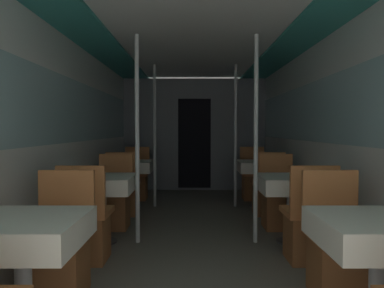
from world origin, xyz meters
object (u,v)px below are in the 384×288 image
object	(u,v)px
dining_table_left_2	(130,168)
support_pole_left_2	(154,136)
chair_left_far_1	(113,204)
support_pole_left_1	(137,139)
chair_left_near_1	(86,230)
chair_right_near_1	(307,230)
support_pole_right_1	(255,139)
dining_table_right_1	(291,186)
chair_right_near_2	(266,194)
chair_right_far_0	(337,256)
dining_table_right_0	(378,236)
dining_table_left_1	(101,186)
chair_right_far_1	(278,204)
dining_table_left_0	(22,236)
chair_right_far_2	(253,183)
support_pole_right_2	(235,136)
chair_left_far_0	(59,256)
chair_left_far_2	(136,183)
dining_table_right_2	(259,168)
chair_left_near_2	(123,194)

from	to	relation	value
dining_table_left_2	support_pole_left_2	xyz separation A→B (m)	(0.38, 0.00, 0.49)
chair_left_far_1	support_pole_left_1	distance (m)	1.06
chair_left_near_1	chair_right_near_1	size ratio (longest dim) A/B	1.00
support_pole_left_2	support_pole_right_1	world-z (taller)	same
dining_table_right_1	chair_right_near_2	distance (m)	1.31
support_pole_left_2	chair_right_far_0	distance (m)	3.61
chair_left_near_1	dining_table_right_0	bearing A→B (deg)	-32.35
support_pole_left_1	chair_left_far_1	bearing A→B (deg)	123.14
dining_table_left_1	chair_left_far_1	xyz separation A→B (m)	(0.00, 0.58, -0.31)
chair_right_far_1	chair_right_near_1	bearing A→B (deg)	90.00
dining_table_left_0	chair_right_far_2	world-z (taller)	chair_right_far_2
dining_table_right_1	support_pole_right_2	world-z (taller)	support_pole_right_2
support_pole_left_2	dining_table_right_0	size ratio (longest dim) A/B	3.10
support_pole_left_2	chair_left_near_1	bearing A→B (deg)	-98.85
chair_left_far_0	support_pole_right_1	world-z (taller)	support_pole_right_1
chair_right_near_2	support_pole_right_1	bearing A→B (deg)	-106.58
support_pole_left_2	support_pole_right_1	size ratio (longest dim) A/B	1.00
chair_left_far_1	chair_left_far_2	xyz separation A→B (m)	(0.00, 1.85, 0.00)
support_pole_right_1	chair_left_near_1	bearing A→B (deg)	-160.41
dining_table_left_0	chair_left_near_1	world-z (taller)	chair_left_near_1
chair_left_near_1	chair_left_far_2	bearing A→B (deg)	90.00
dining_table_left_0	chair_left_far_1	distance (m)	2.45
dining_table_left_0	dining_table_right_2	world-z (taller)	same
dining_table_right_1	chair_right_far_2	bearing A→B (deg)	90.00
dining_table_right_0	support_pole_right_1	xyz separation A→B (m)	(-0.38, 1.85, 0.49)
dining_table_left_0	dining_table_left_1	xyz separation A→B (m)	(0.00, 1.85, 0.00)
support_pole_right_1	chair_right_near_2	world-z (taller)	support_pole_right_1
chair_right_far_0	chair_right_near_2	size ratio (longest dim) A/B	1.00
chair_left_near_2	chair_right_far_2	bearing A→B (deg)	30.01
chair_left_far_0	chair_right_near_2	bearing A→B (deg)	-128.29
chair_right_far_0	support_pole_left_2	bearing A→B (deg)	-62.45
dining_table_right_0	support_pole_left_1	bearing A→B (deg)	131.35
support_pole_left_2	chair_right_far_2	bearing A→B (deg)	19.59
chair_right_near_1	support_pole_right_1	world-z (taller)	support_pole_right_1
chair_left_far_0	support_pole_left_1	xyz separation A→B (m)	(0.38, 1.27, 0.81)
chair_left_near_1	support_pole_left_2	distance (m)	2.59
chair_left_far_0	support_pole_left_1	world-z (taller)	support_pole_left_1
chair_right_far_0	chair_right_far_2	xyz separation A→B (m)	(0.00, 3.70, 0.00)
dining_table_left_1	chair_left_far_1	distance (m)	0.66
support_pole_left_1	dining_table_left_2	size ratio (longest dim) A/B	3.10
dining_table_right_0	chair_right_far_0	bearing A→B (deg)	90.00
chair_left_far_0	chair_right_far_1	world-z (taller)	same
dining_table_left_1	support_pole_left_1	distance (m)	0.62
chair_left_near_1	chair_left_far_1	size ratio (longest dim) A/B	1.00
dining_table_left_0	dining_table_right_2	distance (m)	4.21
chair_left_near_1	dining_table_right_0	xyz separation A→B (m)	(2.01, -1.27, 0.31)
chair_left_near_2	support_pole_right_1	world-z (taller)	support_pole_right_1
chair_right_far_1	dining_table_right_2	size ratio (longest dim) A/B	1.26
chair_left_far_1	dining_table_left_0	bearing A→B (deg)	90.00
support_pole_right_1	chair_right_near_2	distance (m)	1.55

